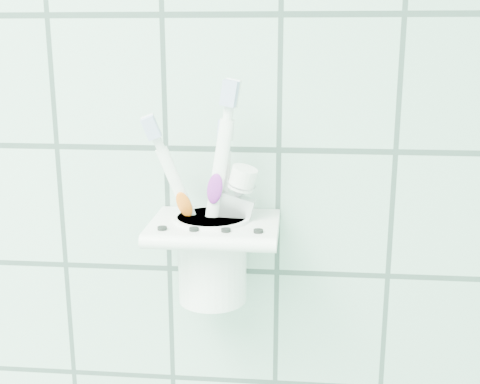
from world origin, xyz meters
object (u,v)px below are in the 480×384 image
Objects in this scene: toothbrush_blue at (217,208)px; toothpaste_tube at (214,215)px; toothbrush_orange at (199,187)px; toothbrush_pink at (219,196)px; holder_bracket at (215,229)px; cup at (212,255)px.

toothpaste_tube is (-0.01, 0.01, -0.01)m from toothbrush_blue.
toothbrush_blue is 0.81× the size of toothbrush_orange.
toothbrush_pink reaches higher than toothpaste_tube.
toothbrush_orange is at bearing -149.65° from toothbrush_pink.
holder_bracket is 0.87× the size of toothpaste_tube.
toothbrush_pink reaches higher than cup.
holder_bracket is at bearing -6.34° from toothbrush_orange.
toothbrush_orange reaches higher than toothbrush_blue.
toothbrush_blue is (0.00, -0.02, -0.01)m from toothbrush_pink.
cup is 0.50× the size of toothbrush_blue.
toothbrush_pink is at bearing 85.37° from holder_bracket.
holder_bracket is 0.02m from toothpaste_tube.
toothbrush_blue is at bearing 49.70° from holder_bracket.
toothbrush_orange is 0.04m from toothpaste_tube.
toothbrush_orange is (-0.02, 0.00, 0.02)m from toothbrush_blue.
toothbrush_blue is at bearing -62.04° from toothpaste_tube.
toothbrush_blue reaches higher than toothpaste_tube.
toothbrush_pink is at bearing 48.88° from toothbrush_orange.
holder_bracket is 0.04m from toothbrush_pink.
toothpaste_tube is (0.00, 0.01, 0.04)m from cup.
toothbrush_blue is 0.03m from toothbrush_orange.
cup is 0.07m from toothbrush_orange.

